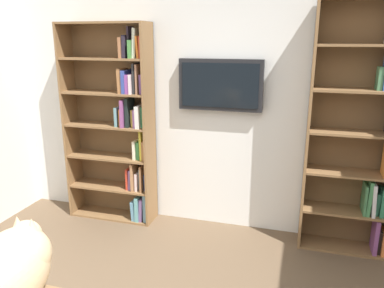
# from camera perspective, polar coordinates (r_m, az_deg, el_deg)

# --- Properties ---
(wall_back) EXTENTS (4.52, 0.06, 2.70)m
(wall_back) POSITION_cam_1_polar(r_m,az_deg,el_deg) (3.63, 5.26, 7.83)
(wall_back) COLOR silver
(wall_back) RESTS_ON ground
(bookshelf_left) EXTENTS (0.83, 0.28, 2.15)m
(bookshelf_left) POSITION_cam_1_polar(r_m,az_deg,el_deg) (3.49, 25.31, 1.29)
(bookshelf_left) COLOR brown
(bookshelf_left) RESTS_ON ground
(bookshelf_right) EXTENTS (0.90, 0.28, 1.98)m
(bookshelf_right) POSITION_cam_1_polar(r_m,az_deg,el_deg) (3.88, -10.79, 2.65)
(bookshelf_right) COLOR brown
(bookshelf_right) RESTS_ON ground
(wall_mounted_tv) EXTENTS (0.78, 0.07, 0.47)m
(wall_mounted_tv) POSITION_cam_1_polar(r_m,az_deg,el_deg) (3.55, 4.25, 8.79)
(wall_mounted_tv) COLOR black
(cat) EXTENTS (0.32, 0.71, 0.36)m
(cat) POSITION_cam_1_polar(r_m,az_deg,el_deg) (1.78, -26.60, -17.19)
(cat) COLOR #D1B284
(cat) RESTS_ON desk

